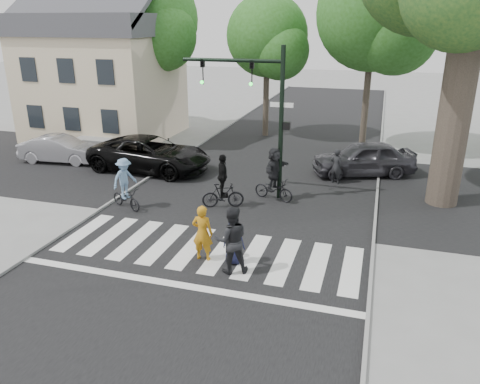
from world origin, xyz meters
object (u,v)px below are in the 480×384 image
object	(u,v)px
cyclist_left	(125,187)
car_grey	(363,158)
cyclist_right	(274,177)
car_suv	(150,154)
pedestrian_adult	(231,240)
pedestrian_child	(234,242)
pedestrian_woman	(202,233)
traffic_signal	(260,101)
car_silver	(60,149)
cyclist_mid	(223,186)

from	to	relation	value
cyclist_left	car_grey	distance (m)	10.96
cyclist_right	car_suv	world-z (taller)	cyclist_right
pedestrian_adult	cyclist_left	xyz separation A→B (m)	(-5.35, 3.44, -0.13)
pedestrian_child	car_grey	xyz separation A→B (m)	(3.22, 9.87, 0.12)
cyclist_left	car_suv	bearing A→B (deg)	106.18
cyclist_left	pedestrian_adult	bearing A→B (deg)	-32.70
pedestrian_woman	cyclist_left	xyz separation A→B (m)	(-4.30, 2.99, -0.01)
traffic_signal	car_silver	bearing A→B (deg)	170.46
pedestrian_adult	cyclist_mid	size ratio (longest dim) A/B	0.95
pedestrian_child	car_suv	bearing A→B (deg)	-54.35
traffic_signal	pedestrian_woman	distance (m)	6.55
car_silver	cyclist_right	bearing A→B (deg)	-106.34
pedestrian_child	car_silver	size ratio (longest dim) A/B	0.33
pedestrian_adult	cyclist_right	xyz separation A→B (m)	(-0.13, 5.98, -0.04)
pedestrian_woman	car_grey	bearing A→B (deg)	-114.22
pedestrian_woman	pedestrian_adult	xyz separation A→B (m)	(1.05, -0.45, 0.13)
car_grey	pedestrian_adult	bearing A→B (deg)	-37.48
traffic_signal	cyclist_right	size ratio (longest dim) A/B	2.77
traffic_signal	car_suv	world-z (taller)	traffic_signal
cyclist_mid	car_grey	world-z (taller)	cyclist_mid
cyclist_left	car_suv	xyz separation A→B (m)	(-1.36, 4.69, -0.05)
pedestrian_woman	car_silver	world-z (taller)	pedestrian_woman
pedestrian_woman	car_suv	xyz separation A→B (m)	(-5.66, 7.68, -0.06)
pedestrian_adult	cyclist_mid	xyz separation A→B (m)	(-1.83, 4.62, -0.13)
traffic_signal	car_grey	world-z (taller)	traffic_signal
cyclist_mid	car_suv	size ratio (longest dim) A/B	0.36
traffic_signal	cyclist_mid	bearing A→B (deg)	-121.86
traffic_signal	car_silver	distance (m)	11.56
pedestrian_child	car_suv	size ratio (longest dim) A/B	0.23
pedestrian_woman	cyclist_left	distance (m)	5.24
pedestrian_child	cyclist_left	xyz separation A→B (m)	(-5.26, 2.94, 0.19)
cyclist_right	traffic_signal	bearing A→B (deg)	157.96
cyclist_left	car_silver	size ratio (longest dim) A/B	0.49
car_suv	car_silver	size ratio (longest dim) A/B	1.43
cyclist_mid	car_suv	world-z (taller)	cyclist_mid
pedestrian_woman	pedestrian_child	world-z (taller)	pedestrian_woman
pedestrian_child	car_grey	bearing A→B (deg)	-113.38
car_suv	car_grey	distance (m)	10.10
pedestrian_woman	pedestrian_adult	size ratio (longest dim) A/B	0.87
pedestrian_child	cyclist_left	distance (m)	6.03
cyclist_left	pedestrian_woman	bearing A→B (deg)	-34.79
pedestrian_child	cyclist_mid	xyz separation A→B (m)	(-1.74, 4.13, 0.19)
cyclist_left	traffic_signal	bearing A→B (deg)	31.85
traffic_signal	pedestrian_adult	distance (m)	6.94
car_grey	car_suv	bearing A→B (deg)	-97.83
pedestrian_woman	cyclist_mid	distance (m)	4.25
pedestrian_child	pedestrian_adult	distance (m)	0.60
traffic_signal	car_suv	bearing A→B (deg)	162.44
pedestrian_child	cyclist_right	distance (m)	5.49
pedestrian_child	car_silver	xyz separation A→B (m)	(-11.67, 7.60, -0.00)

